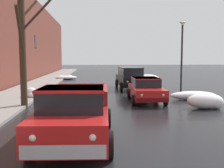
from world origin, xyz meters
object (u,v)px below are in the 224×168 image
at_px(suv_black_parked_kerbside_mid, 130,77).
at_px(bare_tree_second_along_sidewalk, 23,40).
at_px(sedan_red_parked_kerbside_close, 146,89).
at_px(pickup_truck_red_approaching_near_lane, 75,114).
at_px(street_lamp_post, 182,52).

bearing_deg(suv_black_parked_kerbside_mid, bare_tree_second_along_sidewalk, -130.25).
distance_m(bare_tree_second_along_sidewalk, suv_black_parked_kerbside_mid, 10.61).
xyz_separation_m(bare_tree_second_along_sidewalk, sedan_red_parked_kerbside_close, (6.67, 1.49, -2.71)).
height_order(pickup_truck_red_approaching_near_lane, suv_black_parked_kerbside_mid, suv_black_parked_kerbside_mid).
distance_m(pickup_truck_red_approaching_near_lane, suv_black_parked_kerbside_mid, 14.07).
bearing_deg(sedan_red_parked_kerbside_close, suv_black_parked_kerbside_mid, 89.99).
height_order(pickup_truck_red_approaching_near_lane, street_lamp_post, street_lamp_post).
bearing_deg(sedan_red_parked_kerbside_close, street_lamp_post, 49.82).
relative_size(bare_tree_second_along_sidewalk, suv_black_parked_kerbside_mid, 1.39).
bearing_deg(pickup_truck_red_approaching_near_lane, suv_black_parked_kerbside_mid, 74.72).
distance_m(pickup_truck_red_approaching_near_lane, street_lamp_post, 13.90).
height_order(sedan_red_parked_kerbside_close, street_lamp_post, street_lamp_post).
height_order(bare_tree_second_along_sidewalk, sedan_red_parked_kerbside_close, bare_tree_second_along_sidewalk).
bearing_deg(bare_tree_second_along_sidewalk, pickup_truck_red_approaching_near_lane, -62.56).
distance_m(bare_tree_second_along_sidewalk, sedan_red_parked_kerbside_close, 7.35).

